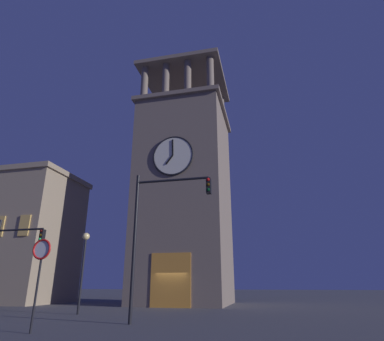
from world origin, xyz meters
The scene contains 6 objects.
ground_plane centered at (0.00, 0.00, 0.00)m, with size 200.00×200.00×0.00m, color #4C4C51.
clocktower centered at (0.06, -3.85, 9.80)m, with size 8.45×9.26×25.14m.
traffic_signal_near centered at (7.96, 8.37, 3.56)m, with size 3.40×0.41×5.53m.
traffic_signal_mid centered at (-2.42, 11.08, 4.53)m, with size 3.80×0.41×6.84m.
street_lamp centered at (3.63, 7.13, 3.32)m, with size 0.44×0.44×4.71m.
no_horn_sign centered at (0.93, 14.59, 2.59)m, with size 0.78×0.14×3.29m.
Camera 1 is at (-7.51, 25.56, 1.62)m, focal length 30.30 mm.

